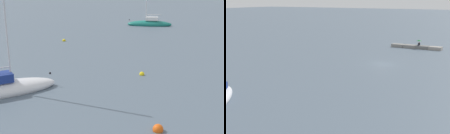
% 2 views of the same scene
% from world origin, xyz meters
% --- Properties ---
extents(sailboat_teal_far, '(2.69, 8.66, 11.32)m').
position_xyz_m(sailboat_teal_far, '(-32.05, 37.65, 0.42)').
color(sailboat_teal_far, '#197266').
rests_on(sailboat_teal_far, ground_plane).
extents(sailboat_white_outer, '(7.03, 8.06, 11.98)m').
position_xyz_m(sailboat_white_outer, '(7.33, 26.58, 0.42)').
color(sailboat_white_outer, silver).
rests_on(sailboat_white_outer, ground_plane).
extents(mooring_buoy_near, '(0.48, 0.48, 0.48)m').
position_xyz_m(mooring_buoy_near, '(1.03, 37.14, 0.08)').
color(mooring_buoy_near, yellow).
rests_on(mooring_buoy_near, ground_plane).
extents(mooring_buoy_mid, '(0.49, 0.49, 0.49)m').
position_xyz_m(mooring_buoy_mid, '(-14.36, 25.36, 0.09)').
color(mooring_buoy_mid, yellow).
rests_on(mooring_buoy_mid, ground_plane).
extents(mooring_buoy_far, '(0.64, 0.64, 0.64)m').
position_xyz_m(mooring_buoy_far, '(12.04, 38.41, 0.11)').
color(mooring_buoy_far, '#EA5914').
rests_on(mooring_buoy_far, ground_plane).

